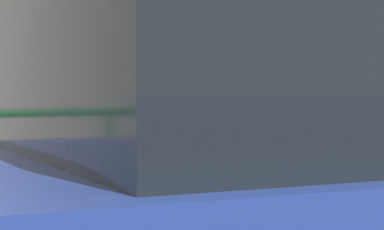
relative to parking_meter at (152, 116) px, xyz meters
The scene contains 5 objects.
parking_meter is the anchor object (origin of this frame).
pedestrian_at_meter 0.68m from the parking_meter, 16.06° to the left, with size 0.60×0.72×1.77m.
parked_sedan_blue 1.91m from the parking_meter, 92.79° to the right, with size 4.65×1.93×1.76m.
background_railing 1.78m from the parking_meter, 88.42° to the left, with size 24.06×0.06×1.03m.
backdrop_wall 4.58m from the parking_meter, 89.39° to the left, with size 32.00×0.50×3.35m, color gray.
Camera 1 is at (-1.62, -3.72, 1.34)m, focal length 71.14 mm.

